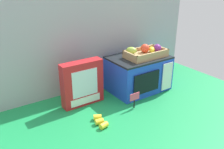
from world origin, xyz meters
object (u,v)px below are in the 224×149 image
toy_microwave (138,73)px  price_sign (135,98)px  food_groups_crate (146,53)px  loose_toy_banana (100,121)px  cookie_set_box (82,83)px

toy_microwave → price_sign: 0.27m
toy_microwave → food_groups_crate: bearing=-33.3°
loose_toy_banana → food_groups_crate: bearing=22.1°
price_sign → loose_toy_banana: 0.27m
cookie_set_box → price_sign: cookie_set_box is taller
toy_microwave → loose_toy_banana: (-0.45, -0.22, -0.11)m
toy_microwave → loose_toy_banana: toy_microwave is taller
loose_toy_banana → price_sign: bearing=6.4°
toy_microwave → food_groups_crate: 0.16m
food_groups_crate → price_sign: size_ratio=2.79×
food_groups_crate → price_sign: (-0.22, -0.17, -0.20)m
toy_microwave → food_groups_crate: (0.04, -0.02, 0.15)m
food_groups_crate → loose_toy_banana: size_ratio=2.13×
cookie_set_box → loose_toy_banana: (-0.03, -0.25, -0.12)m
toy_microwave → cookie_set_box: size_ratio=1.43×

